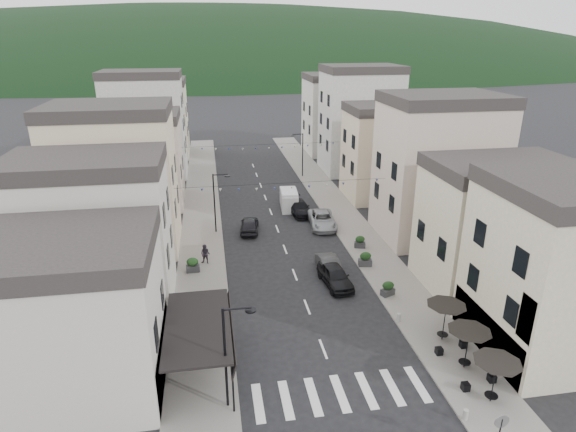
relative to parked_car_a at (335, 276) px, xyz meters
name	(u,v)px	position (x,y,z in m)	size (l,w,h in m)	color
ground	(350,420)	(-2.80, -13.85, -0.78)	(700.00, 700.00, 0.00)	black
sidewalk_left	(202,212)	(-10.30, 18.15, -0.72)	(4.00, 76.00, 0.12)	slate
sidewalk_right	(334,205)	(4.70, 18.15, -0.72)	(4.00, 76.00, 0.12)	slate
hill_backdrop	(215,65)	(-2.80, 286.15, -0.78)	(640.00, 360.00, 70.00)	black
boutique_building	(42,327)	(-18.30, -8.85, 3.22)	(12.00, 8.00, 8.00)	beige
bistro_building	(571,275)	(11.70, -9.85, 4.22)	(10.00, 8.00, 10.00)	#B7B192
boutique_awning	(202,326)	(-10.05, -8.85, 2.34)	(3.77, 7.50, 3.28)	black
buildings_row_left	(136,149)	(-17.30, 23.91, 5.34)	(10.20, 54.16, 14.00)	beige
buildings_row_right	(383,140)	(11.70, 22.75, 5.54)	(10.20, 54.16, 14.50)	#B7B192
cafe_terrace	(469,335)	(4.90, -11.05, 1.58)	(2.50, 8.10, 2.53)	black
streetlamp_left_near	(230,347)	(-8.62, -11.85, 2.92)	(1.70, 0.56, 6.00)	black
streetlamp_left_far	(217,197)	(-8.62, 12.15, 2.92)	(1.70, 0.56, 6.00)	black
streetlamp_right_far	(301,150)	(3.02, 30.15, 2.92)	(1.70, 0.56, 6.00)	black
traffic_sign	(500,429)	(3.00, -17.35, 1.15)	(0.70, 0.07, 2.70)	black
bollards	(325,348)	(-2.80, -8.35, -0.36)	(11.66, 10.26, 0.60)	gray
bunting_near	(283,187)	(-2.80, 8.15, 4.88)	(19.00, 0.28, 0.62)	black
bunting_far	(262,147)	(-2.80, 24.15, 4.88)	(19.00, 0.28, 0.62)	black
parked_car_a	(335,276)	(0.00, 0.00, 0.00)	(1.83, 4.56, 1.55)	black
parked_car_b	(330,267)	(0.00, 1.69, -0.06)	(1.51, 4.32, 1.42)	#2E2E30
parked_car_c	(322,220)	(1.80, 12.00, -0.02)	(2.50, 5.42, 1.51)	#989AA0
parked_car_d	(299,207)	(0.17, 16.08, -0.05)	(2.04, 5.02, 1.46)	black
parked_car_e	(250,225)	(-5.60, 11.90, -0.05)	(1.73, 4.29, 1.46)	black
delivery_van	(289,199)	(-0.61, 18.07, 0.28)	(2.16, 4.62, 2.15)	silver
pedestrian_a	(226,304)	(-8.60, -3.20, 0.27)	(0.67, 0.44, 1.85)	black
pedestrian_b	(205,254)	(-9.93, 5.22, 0.20)	(0.83, 0.65, 1.71)	#27212C
planter_la	(200,337)	(-10.37, -6.23, -0.13)	(1.06, 0.74, 1.08)	#313134
planter_lb	(193,265)	(-10.98, 3.88, -0.06)	(1.12, 0.65, 1.23)	#2F3032
planter_ra	(388,288)	(3.43, -2.37, -0.11)	(1.15, 0.91, 1.13)	#2E2E31
planter_rb	(365,259)	(3.29, 2.59, -0.06)	(1.19, 0.79, 1.24)	#313134
planter_rc	(360,242)	(3.97, 6.22, -0.11)	(1.11, 0.80, 1.12)	#2B2B2D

